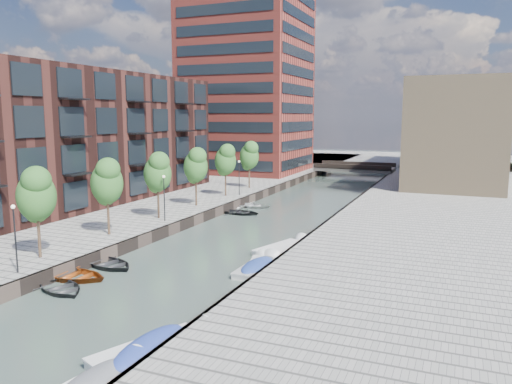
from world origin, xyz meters
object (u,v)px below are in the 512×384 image
Objects in this scene: motorboat_1 at (102,381)px; sloop_2 at (74,279)px; motorboat_4 at (261,265)px; car at (409,175)px; sloop_0 at (61,291)px; sloop_3 at (252,208)px; motorboat_3 at (260,267)px; tree_4 at (196,164)px; motorboat_2 at (287,249)px; motorboat_0 at (161,348)px; sloop_1 at (109,267)px; tree_5 at (225,159)px; bridge at (355,168)px; sloop_4 at (241,214)px; tree_2 at (107,180)px; tree_1 at (36,193)px; tree_6 at (249,155)px; tree_3 at (157,171)px.

sloop_2 is at bearing 136.77° from motorboat_1.
car is (5.22, 45.07, 1.50)m from motorboat_4.
sloop_3 is at bearing 23.84° from sloop_0.
car is (5.11, 45.50, 1.48)m from motorboat_3.
tree_4 is 1.44× the size of sloop_0.
motorboat_2 is 40.42m from car.
sloop_0 is 2.20m from sloop_2.
sloop_1 is at bearing 137.97° from motorboat_0.
tree_5 is 21.87m from motorboat_2.
tree_5 is 1.00× the size of motorboat_0.
sloop_0 is 55.87m from car.
motorboat_3 is (-0.03, -5.43, 0.10)m from motorboat_2.
motorboat_1 is at bearing -105.54° from sloop_0.
bridge is 58.64m from sloop_1.
motorboat_2 is 1.39× the size of car.
sloop_0 and sloop_4 have the same top height.
tree_2 is 1.00× the size of tree_4.
motorboat_4 is 1.19× the size of car.
sloop_1 is 20.49m from sloop_4.
tree_1 is 17.26m from motorboat_1.
sloop_4 is at bearing -49.94° from tree_5.
motorboat_4 is 45.39m from car.
tree_2 is 9.60m from sloop_2.
motorboat_4 is (9.05, -16.59, 0.18)m from sloop_4.
tree_4 is at bearing 5.60° from sloop_2.
motorboat_0 is (10.37, -9.35, 0.23)m from sloop_1.
tree_4 is 14.00m from tree_6.
sloop_3 is at bearing -64.54° from tree_6.
tree_2 is at bearing 128.04° from motorboat_1.
tree_3 reaches higher than car.
motorboat_3 is at bearing 89.62° from motorboat_1.
tree_5 is 1.00× the size of tree_6.
sloop_4 is 31.36m from motorboat_0.
motorboat_0 is (13.82, -41.75, -5.08)m from tree_6.
tree_2 is 1.25× the size of motorboat_4.
tree_1 is 54.86m from car.
motorboat_1 is 1.17× the size of car.
motorboat_4 is (-0.00, 16.35, 0.00)m from motorboat_1.
tree_3 reaches higher than sloop_1.
motorboat_1 reaches higher than sloop_2.
tree_1 is 6.84m from sloop_1.
tree_1 is at bearing -90.00° from tree_3.
tree_3 is at bearing 150.32° from motorboat_4.
sloop_0 is at bearing -76.41° from tree_3.
tree_6 is 35.90m from sloop_2.
sloop_2 is 1.00× the size of motorboat_1.
sloop_2 is at bearing -83.76° from tree_5.
sloop_4 is 0.70× the size of motorboat_0.
motorboat_1 is at bearing -70.78° from tree_5.
tree_2 is at bearing -161.46° from motorboat_2.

